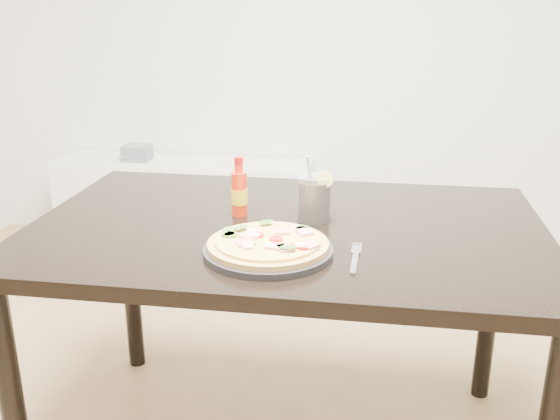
# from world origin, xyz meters

# --- Properties ---
(dining_table) EXTENTS (1.40, 0.90, 0.75)m
(dining_table) POSITION_xyz_m (0.00, 0.50, 0.67)
(dining_table) COLOR black
(dining_table) RESTS_ON ground
(plate) EXTENTS (0.32, 0.32, 0.02)m
(plate) POSITION_xyz_m (-0.01, 0.28, 0.76)
(plate) COLOR black
(plate) RESTS_ON dining_table
(pizza) EXTENTS (0.29, 0.29, 0.03)m
(pizza) POSITION_xyz_m (-0.01, 0.28, 0.78)
(pizza) COLOR tan
(pizza) RESTS_ON plate
(hot_sauce_bottle) EXTENTS (0.05, 0.05, 0.17)m
(hot_sauce_bottle) POSITION_xyz_m (-0.14, 0.54, 0.82)
(hot_sauce_bottle) COLOR red
(hot_sauce_bottle) RESTS_ON dining_table
(cola_cup) EXTENTS (0.10, 0.10, 0.19)m
(cola_cup) POSITION_xyz_m (0.07, 0.54, 0.81)
(cola_cup) COLOR black
(cola_cup) RESTS_ON dining_table
(fork) EXTENTS (0.02, 0.19, 0.00)m
(fork) POSITION_xyz_m (0.20, 0.29, 0.75)
(fork) COLOR silver
(fork) RESTS_ON dining_table
(media_console) EXTENTS (1.40, 0.34, 0.50)m
(media_console) POSITION_xyz_m (-0.80, 2.07, 0.25)
(media_console) COLOR white
(media_console) RESTS_ON ground
(cd_stack) EXTENTS (0.14, 0.12, 0.08)m
(cd_stack) POSITION_xyz_m (-1.05, 2.05, 0.54)
(cd_stack) COLOR slate
(cd_stack) RESTS_ON media_console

